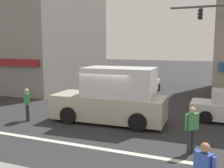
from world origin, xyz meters
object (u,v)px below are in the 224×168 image
Objects in this scene: utility_pole_near_left at (43,41)px; sedan_parked_curbside at (146,84)px; box_truck_approaching_near at (113,98)px; pedestrian_mid_crossing at (192,127)px; pedestrian_far_side at (27,102)px.

utility_pole_near_left reaches higher than sedan_parked_curbside.
utility_pole_near_left is 1.89× the size of sedan_parked_curbside.
box_truck_approaching_near is 3.40× the size of pedestrian_mid_crossing.
box_truck_approaching_near is at bearing -30.90° from utility_pole_near_left.
pedestrian_far_side is at bearing -108.79° from sedan_parked_curbside.
sedan_parked_curbside is (6.71, 4.55, -3.42)m from utility_pole_near_left.
box_truck_approaching_near reaches higher than pedestrian_far_side.
sedan_parked_curbside is at bearing 71.21° from pedestrian_far_side.
sedan_parked_curbside is (-0.60, 8.93, -0.54)m from box_truck_approaching_near.
box_truck_approaching_near is at bearing 148.02° from pedestrian_mid_crossing.
pedestrian_far_side is at bearing -161.35° from box_truck_approaching_near.
pedestrian_mid_crossing is (4.61, -11.44, 0.24)m from sedan_parked_curbside.
pedestrian_mid_crossing is at bearing -31.28° from utility_pole_near_left.
pedestrian_mid_crossing is at bearing -7.80° from pedestrian_far_side.
utility_pole_near_left is at bearing 148.72° from pedestrian_mid_crossing.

